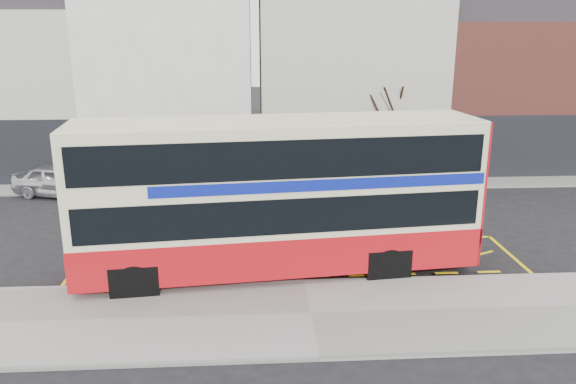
{
  "coord_description": "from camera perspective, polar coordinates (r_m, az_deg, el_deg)",
  "views": [
    {
      "loc": [
        -1.36,
        -15.22,
        7.11
      ],
      "look_at": [
        -0.32,
        2.0,
        2.15
      ],
      "focal_mm": 35.0,
      "sensor_mm": 36.0,
      "label": 1
    }
  ],
  "objects": [
    {
      "name": "ground",
      "position": [
        16.85,
        1.52,
        -8.91
      ],
      "size": [
        120.0,
        120.0,
        0.0
      ],
      "primitive_type": "plane",
      "color": "black",
      "rests_on": "ground"
    },
    {
      "name": "pavement",
      "position": [
        14.77,
        2.31,
        -12.4
      ],
      "size": [
        40.0,
        4.0,
        0.15
      ],
      "primitive_type": "cube",
      "color": "gray",
      "rests_on": "ground"
    },
    {
      "name": "kerb",
      "position": [
        16.48,
        1.64,
        -9.22
      ],
      "size": [
        40.0,
        0.15,
        0.15
      ],
      "primitive_type": "cube",
      "color": "gray",
      "rests_on": "ground"
    },
    {
      "name": "far_pavement",
      "position": [
        27.18,
        -0.47,
        1.05
      ],
      "size": [
        50.0,
        3.0,
        0.15
      ],
      "primitive_type": "cube",
      "color": "gray",
      "rests_on": "ground"
    },
    {
      "name": "road_markings",
      "position": [
        18.31,
        1.09,
        -6.78
      ],
      "size": [
        14.0,
        3.4,
        0.01
      ],
      "primitive_type": null,
      "color": "yellow",
      "rests_on": "ground"
    },
    {
      "name": "terrace_far_left",
      "position": [
        32.63,
        -25.74,
        10.48
      ],
      "size": [
        8.0,
        8.01,
        10.8
      ],
      "color": "beige",
      "rests_on": "ground"
    },
    {
      "name": "terrace_left",
      "position": [
        30.54,
        -11.51,
        12.38
      ],
      "size": [
        8.0,
        8.01,
        11.8
      ],
      "color": "white",
      "rests_on": "ground"
    },
    {
      "name": "terrace_green_shop",
      "position": [
        30.66,
        5.81,
        12.16
      ],
      "size": [
        9.0,
        8.01,
        11.3
      ],
      "color": "beige",
      "rests_on": "ground"
    },
    {
      "name": "terrace_right",
      "position": [
        33.33,
        21.52,
        10.6
      ],
      "size": [
        9.0,
        8.01,
        10.3
      ],
      "color": "#94453B",
      "rests_on": "ground"
    },
    {
      "name": "double_decker_bus",
      "position": [
        16.5,
        -0.89,
        -0.31
      ],
      "size": [
        11.93,
        3.89,
        4.68
      ],
      "rotation": [
        0.0,
        0.0,
        0.1
      ],
      "color": "beige",
      "rests_on": "ground"
    },
    {
      "name": "bus_stop_post",
      "position": [
        15.88,
        -11.78,
        -3.32
      ],
      "size": [
        0.74,
        0.15,
        2.97
      ],
      "rotation": [
        0.0,
        0.0,
        0.14
      ],
      "color": "black",
      "rests_on": "pavement"
    },
    {
      "name": "car_silver",
      "position": [
        26.83,
        -22.11,
        1.06
      ],
      "size": [
        4.51,
        2.86,
        1.43
      ],
      "primitive_type": "imported",
      "rotation": [
        0.0,
        0.0,
        1.27
      ],
      "color": "#BCBDC1",
      "rests_on": "ground"
    },
    {
      "name": "car_grey",
      "position": [
        24.78,
        2.65,
        0.97
      ],
      "size": [
        4.12,
        1.61,
        1.33
      ],
      "primitive_type": "imported",
      "rotation": [
        0.0,
        0.0,
        1.62
      ],
      "color": "#3C3D43",
      "rests_on": "ground"
    },
    {
      "name": "car_white",
      "position": [
        26.24,
        12.12,
        1.35
      ],
      "size": [
        4.3,
        1.96,
        1.22
      ],
      "primitive_type": "imported",
      "rotation": [
        0.0,
        0.0,
        1.51
      ],
      "color": "#BBBBBB",
      "rests_on": "ground"
    },
    {
      "name": "street_tree_right",
      "position": [
        27.51,
        9.73,
        9.44
      ],
      "size": [
        2.75,
        2.75,
        5.94
      ],
      "color": "black",
      "rests_on": "ground"
    }
  ]
}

